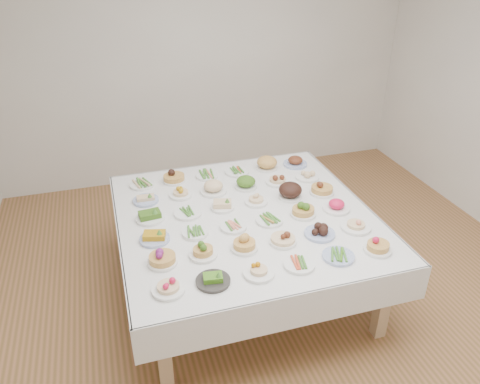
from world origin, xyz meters
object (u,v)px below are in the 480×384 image
object	(u,v)px
display_table	(245,222)
dish_35	(295,160)
dish_18	(150,215)
dish_0	(168,285)

from	to	relation	value
display_table	dish_35	distance (m)	1.05
display_table	dish_35	size ratio (longest dim) A/B	8.91
display_table	dish_18	xyz separation A→B (m)	(-0.74, 0.15, 0.12)
display_table	dish_35	bearing A→B (deg)	44.76
dish_0	dish_35	size ratio (longest dim) A/B	0.93
dish_0	dish_35	xyz separation A→B (m)	(1.48, 1.46, 0.00)
dish_35	display_table	bearing A→B (deg)	-135.24
display_table	dish_0	world-z (taller)	dish_0
display_table	dish_18	size ratio (longest dim) A/B	8.97
dish_0	dish_35	world-z (taller)	dish_35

